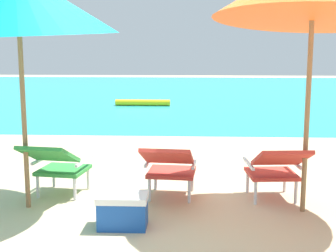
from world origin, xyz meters
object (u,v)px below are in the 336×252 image
at_px(swim_buoy, 143,103).
at_px(lounge_chair_left, 57,163).
at_px(beach_umbrella_left, 18,3).
at_px(lounge_chair_center, 170,165).
at_px(cooler_box, 123,210).
at_px(lounge_chair_right, 276,167).

height_order(swim_buoy, lounge_chair_left, lounge_chair_left).
bearing_deg(lounge_chair_left, beach_umbrella_left, -126.97).
bearing_deg(lounge_chair_left, lounge_chair_center, -1.41).
bearing_deg(swim_buoy, cooler_box, -85.12).
distance_m(lounge_chair_left, lounge_chair_center, 1.26).
height_order(lounge_chair_left, cooler_box, lounge_chair_left).
bearing_deg(lounge_chair_right, beach_umbrella_left, -174.32).
xyz_separation_m(lounge_chair_left, lounge_chair_right, (2.41, -0.04, 0.00)).
bearing_deg(lounge_chair_right, cooler_box, -153.79).
bearing_deg(beach_umbrella_left, lounge_chair_right, 5.68).
distance_m(lounge_chair_center, lounge_chair_right, 1.15).
xyz_separation_m(swim_buoy, beach_umbrella_left, (-0.30, -8.72, 2.01)).
bearing_deg(lounge_chair_center, swim_buoy, 98.03).
relative_size(lounge_chair_left, lounge_chair_right, 1.02).
relative_size(swim_buoy, beach_umbrella_left, 0.58).
height_order(beach_umbrella_left, cooler_box, beach_umbrella_left).
height_order(swim_buoy, lounge_chair_right, lounge_chair_right).
relative_size(lounge_chair_center, beach_umbrella_left, 0.33).
bearing_deg(cooler_box, lounge_chair_left, 136.84).
xyz_separation_m(lounge_chair_left, lounge_chair_center, (1.26, -0.03, 0.00)).
xyz_separation_m(lounge_chair_left, cooler_box, (0.86, -0.81, -0.24)).
relative_size(lounge_chair_right, cooler_box, 1.94).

